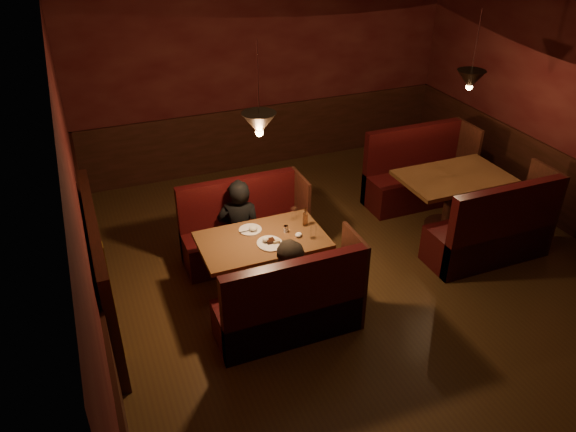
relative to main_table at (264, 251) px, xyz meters
name	(u,v)px	position (x,y,z in m)	size (l,w,h in m)	color
room	(352,205)	(0.95, -0.20, 0.49)	(6.02, 7.02, 2.92)	#4F331B
main_table	(264,251)	(0.00, 0.00, 0.00)	(1.37, 0.83, 0.96)	brown
main_bench_far	(244,234)	(0.02, 0.78, -0.24)	(1.51, 0.54, 1.03)	black
main_bench_near	(292,310)	(0.02, -0.78, -0.24)	(1.51, 0.54, 1.03)	black
second_table	(452,189)	(2.77, 0.40, 0.02)	(1.40, 0.90, 0.79)	brown
second_bench_far	(416,178)	(2.80, 1.24, -0.21)	(1.55, 0.58, 1.11)	black
second_bench_near	(493,236)	(2.80, -0.43, -0.21)	(1.55, 0.58, 1.11)	black
diner_a	(239,210)	(-0.06, 0.69, 0.17)	(0.54, 0.35, 1.47)	black
diner_b	(294,274)	(0.07, -0.69, 0.15)	(0.69, 0.54, 1.42)	#3A3128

